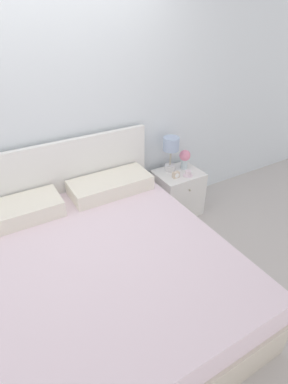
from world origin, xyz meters
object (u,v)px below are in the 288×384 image
Objects in this scene: nightstand at (177,193)px; teacup at (188,174)px; alarm_clock at (176,175)px; table_lamp at (171,148)px; flower_vase at (185,158)px; bed at (99,274)px.

teacup is (0.04, -0.11, 0.29)m from nightstand.
alarm_clock is at bearing 166.08° from teacup.
table_lamp reaches higher than flower_vase.
alarm_clock is (-0.14, 0.03, 0.01)m from teacup.
alarm_clock is at bearing 28.27° from bed.
bed is at bearing -150.87° from nightstand.
flower_vase is 3.08× the size of alarm_clock.
nightstand is at bearing 111.97° from teacup.
flower_vase is 0.21m from teacup.
table_lamp is at bearing 164.48° from flower_vase.
nightstand is 2.37× the size of flower_vase.
nightstand is 0.42m from flower_vase.
alarm_clock is (-0.04, -0.17, -0.23)m from table_lamp.
bed is 1.47m from nightstand.
nightstand is 7.32× the size of alarm_clock.
table_lamp reaches higher than alarm_clock.
nightstand is 0.54m from table_lamp.
flower_vase reaches higher than teacup.
bed is 3.81× the size of nightstand.
alarm_clock is at bearing -141.03° from nightstand.
table_lamp is 0.22m from flower_vase.
nightstand is 5.12× the size of teacup.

